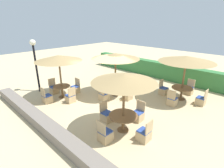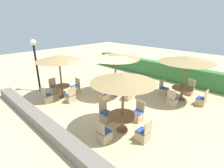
{
  "view_description": "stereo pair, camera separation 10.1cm",
  "coord_description": "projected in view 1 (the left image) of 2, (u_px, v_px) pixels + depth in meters",
  "views": [
    {
      "loc": [
        6.54,
        -6.29,
        4.42
      ],
      "look_at": [
        0.0,
        0.6,
        0.9
      ],
      "focal_mm": 28.0,
      "sensor_mm": 36.0,
      "label": 1
    },
    {
      "loc": [
        6.62,
        -6.22,
        4.42
      ],
      "look_at": [
        0.0,
        0.6,
        0.9
      ],
      "focal_mm": 28.0,
      "sensor_mm": 36.0,
      "label": 2
    }
  ],
  "objects": [
    {
      "name": "parasol_center",
      "position": [
        116.0,
        56.0,
        10.05
      ],
      "size": [
        2.82,
        2.82,
        2.61
      ],
      "color": "brown",
      "rests_on": "ground_plane"
    },
    {
      "name": "patio_chair_center_south",
      "position": [
        104.0,
        96.0,
        10.09
      ],
      "size": [
        0.46,
        0.46,
        0.93
      ],
      "color": "tan",
      "rests_on": "ground_plane"
    },
    {
      "name": "ground_plane",
      "position": [
        105.0,
        101.0,
        10.04
      ],
      "size": [
        40.0,
        40.0,
        0.0
      ],
      "primitive_type": "plane",
      "color": "#D1BA8C"
    },
    {
      "name": "round_table_center",
      "position": [
        115.0,
        86.0,
        10.7
      ],
      "size": [
        1.0,
        1.0,
        0.75
      ],
      "color": "brown",
      "rests_on": "ground_plane"
    },
    {
      "name": "round_table_front_left",
      "position": [
        62.0,
        89.0,
        10.4
      ],
      "size": [
        0.98,
        0.98,
        0.72
      ],
      "color": "brown",
      "rests_on": "ground_plane"
    },
    {
      "name": "patio_chair_front_right_east",
      "position": [
        144.0,
        135.0,
        6.71
      ],
      "size": [
        0.46,
        0.46,
        0.93
      ],
      "rotation": [
        0.0,
        0.0,
        1.57
      ],
      "color": "tan",
      "rests_on": "ground_plane"
    },
    {
      "name": "patio_chair_center_east",
      "position": [
        128.0,
        95.0,
        10.19
      ],
      "size": [
        0.46,
        0.46,
        0.93
      ],
      "rotation": [
        0.0,
        0.0,
        1.57
      ],
      "color": "tan",
      "rests_on": "ground_plane"
    },
    {
      "name": "lamp_post",
      "position": [
        35.0,
        56.0,
        10.64
      ],
      "size": [
        0.36,
        0.36,
        3.32
      ],
      "color": "black",
      "rests_on": "ground_plane"
    },
    {
      "name": "patio_chair_back_right_south",
      "position": [
        172.0,
        101.0,
        9.48
      ],
      "size": [
        0.46,
        0.46,
        0.93
      ],
      "color": "tan",
      "rests_on": "ground_plane"
    },
    {
      "name": "stone_border",
      "position": [
        43.0,
        124.0,
        7.46
      ],
      "size": [
        10.0,
        0.56,
        0.46
      ],
      "primitive_type": "cube",
      "color": "slate",
      "rests_on": "ground_plane"
    },
    {
      "name": "patio_chair_back_right_west",
      "position": [
        163.0,
        90.0,
        10.89
      ],
      "size": [
        0.46,
        0.46,
        0.93
      ],
      "rotation": [
        0.0,
        0.0,
        -1.57
      ],
      "color": "tan",
      "rests_on": "ground_plane"
    },
    {
      "name": "patio_chair_front_left_east",
      "position": [
        70.0,
        98.0,
        9.85
      ],
      "size": [
        0.46,
        0.46,
        0.93
      ],
      "rotation": [
        0.0,
        0.0,
        1.57
      ],
      "color": "tan",
      "rests_on": "ground_plane"
    },
    {
      "name": "hedge_row",
      "position": [
        160.0,
        70.0,
        14.0
      ],
      "size": [
        13.0,
        0.7,
        1.24
      ],
      "primitive_type": "cube",
      "color": "#387A3D",
      "rests_on": "ground_plane"
    },
    {
      "name": "patio_chair_front_right_west",
      "position": [
        106.0,
        116.0,
        8.03
      ],
      "size": [
        0.46,
        0.46,
        0.93
      ],
      "rotation": [
        0.0,
        0.0,
        -1.57
      ],
      "color": "tan",
      "rests_on": "ground_plane"
    },
    {
      "name": "parasol_back_right",
      "position": [
        186.0,
        59.0,
        9.47
      ],
      "size": [
        3.0,
        3.0,
        2.57
      ],
      "color": "brown",
      "rests_on": "ground_plane"
    },
    {
      "name": "patio_chair_front_right_north",
      "position": [
        138.0,
        115.0,
        8.07
      ],
      "size": [
        0.46,
        0.46,
        0.93
      ],
      "rotation": [
        0.0,
        0.0,
        3.14
      ],
      "color": "tan",
      "rests_on": "ground_plane"
    },
    {
      "name": "patio_chair_front_left_south",
      "position": [
        47.0,
        98.0,
        9.8
      ],
      "size": [
        0.46,
        0.46,
        0.93
      ],
      "color": "tan",
      "rests_on": "ground_plane"
    },
    {
      "name": "parasol_front_right",
      "position": [
        124.0,
        79.0,
        6.62
      ],
      "size": [
        2.57,
        2.57,
        2.49
      ],
      "color": "brown",
      "rests_on": "ground_plane"
    },
    {
      "name": "round_table_back_right",
      "position": [
        182.0,
        90.0,
        10.09
      ],
      "size": [
        1.17,
        1.17,
        0.74
      ],
      "color": "brown",
      "rests_on": "ground_plane"
    },
    {
      "name": "patio_chair_center_west",
      "position": [
        104.0,
        87.0,
        11.45
      ],
      "size": [
        0.46,
        0.46,
        0.93
      ],
      "rotation": [
        0.0,
        0.0,
        -1.57
      ],
      "color": "tan",
      "rests_on": "ground_plane"
    },
    {
      "name": "patio_chair_back_right_east",
      "position": [
        201.0,
        100.0,
        9.54
      ],
      "size": [
        0.46,
        0.46,
        0.93
      ],
      "rotation": [
        0.0,
        0.0,
        1.57
      ],
      "color": "tan",
      "rests_on": "ground_plane"
    },
    {
      "name": "patio_chair_front_left_west",
      "position": [
        54.0,
        89.0,
        11.1
      ],
      "size": [
        0.46,
        0.46,
        0.93
      ],
      "rotation": [
        0.0,
        0.0,
        -1.57
      ],
      "color": "tan",
      "rests_on": "ground_plane"
    },
    {
      "name": "patio_chair_front_left_north",
      "position": [
        75.0,
        89.0,
        11.14
      ],
      "size": [
        0.46,
        0.46,
        0.93
      ],
      "rotation": [
        0.0,
        0.0,
        3.14
      ],
      "color": "tan",
      "rests_on": "ground_plane"
    },
    {
      "name": "parasol_front_left",
      "position": [
        59.0,
        58.0,
        9.76
      ],
      "size": [
        2.62,
        2.62,
        2.55
      ],
      "color": "brown",
      "rests_on": "ground_plane"
    },
    {
      "name": "round_table_front_right",
      "position": [
        123.0,
        118.0,
        7.22
      ],
      "size": [
        1.2,
        1.2,
        0.73
      ],
      "color": "brown",
      "rests_on": "ground_plane"
    },
    {
      "name": "patio_chair_front_right_south",
      "position": [
        105.0,
        135.0,
        6.68
      ],
      "size": [
        0.46,
        0.46,
        0.93
      ],
      "color": "tan",
      "rests_on": "ground_plane"
    },
    {
      "name": "patio_chair_back_right_north",
      "position": [
        189.0,
        90.0,
        10.93
      ],
      "size": [
        0.46,
        0.46,
        0.93
      ],
      "rotation": [
        0.0,
        0.0,
        3.14
      ],
      "color": "tan",
      "rests_on": "ground_plane"
    }
  ]
}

